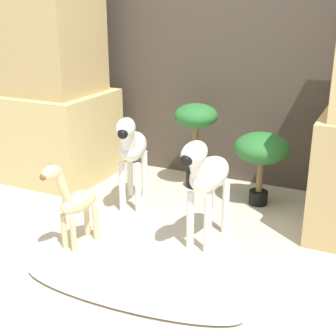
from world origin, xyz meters
TOP-DOWN VIEW (x-y plane):
  - ground_plane at (0.00, 0.00)m, footprint 14.00×14.00m
  - wall_back at (0.00, 1.39)m, footprint 6.40×0.08m
  - rock_pillar_left at (-1.10, 0.89)m, footprint 0.74×0.66m
  - zebra_right at (0.26, 0.38)m, footprint 0.18×0.48m
  - zebra_left at (-0.32, 0.63)m, footprint 0.27×0.48m
  - giraffe_figurine at (-0.34, 0.07)m, footprint 0.14×0.35m
  - potted_palm_front at (-0.10, 1.10)m, footprint 0.29×0.29m
  - potted_palm_back at (0.38, 1.00)m, footprint 0.34×0.34m
  - surfboard at (0.11, -0.20)m, footprint 1.06×0.32m

SIDE VIEW (x-z plane):
  - ground_plane at x=0.00m, z-range 0.00..0.00m
  - surfboard at x=0.11m, z-range -0.02..0.06m
  - giraffe_figurine at x=-0.34m, z-range 0.01..0.50m
  - potted_palm_back at x=0.38m, z-range 0.12..0.58m
  - zebra_right at x=0.26m, z-range 0.09..0.69m
  - zebra_left at x=-0.32m, z-range 0.09..0.69m
  - potted_palm_front at x=-0.10m, z-range 0.16..0.74m
  - rock_pillar_left at x=-1.10m, z-range -0.08..1.45m
  - wall_back at x=0.00m, z-range 0.00..2.20m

